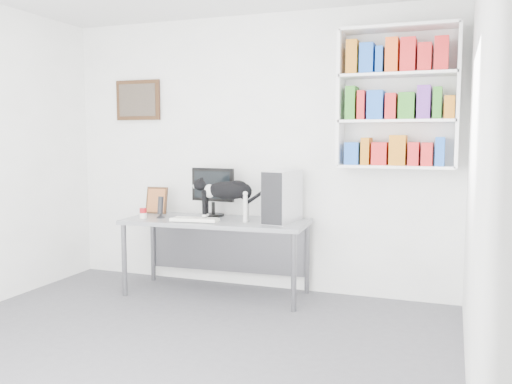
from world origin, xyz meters
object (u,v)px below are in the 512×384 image
pc_tower (282,196)px  cat (227,200)px  soup_can (143,213)px  speaker (161,207)px  leaning_print (157,200)px  keyboard (195,220)px  bookshelf (397,98)px  monitor (213,192)px  desk (216,257)px

pc_tower → cat: (-0.49, -0.14, -0.04)m
cat → soup_can: bearing=177.3°
speaker → leaning_print: size_ratio=0.77×
keyboard → bookshelf: bearing=7.2°
leaning_print → soup_can: 0.34m
keyboard → speaker: size_ratio=2.02×
monitor → soup_can: (-0.57, -0.37, -0.19)m
speaker → soup_can: 0.18m
bookshelf → pc_tower: (-0.99, -0.18, -0.88)m
cat → bookshelf: bearing=2.2°
keyboard → speaker: speaker is taller
speaker → cat: size_ratio=0.34×
desk → leaning_print: size_ratio=6.19×
soup_can → monitor: bearing=32.7°
monitor → keyboard: (-0.01, -0.38, -0.23)m
desk → speaker: speaker is taller
pc_tower → speaker: bearing=-165.1°
speaker → leaning_print: bearing=128.7°
soup_can → cat: (0.84, 0.11, 0.15)m
bookshelf → monitor: 1.96m
desk → keyboard: (-0.14, -0.18, 0.38)m
leaning_print → cat: cat is taller
monitor → cat: (0.26, -0.26, -0.05)m
bookshelf → cat: bearing=-167.6°
monitor → keyboard: monitor is taller
monitor → desk: bearing=-54.2°
leaning_print → speaker: bearing=-55.9°
keyboard → pc_tower: bearing=11.9°
leaning_print → soup_can: size_ratio=2.85×
bookshelf → cat: (-1.48, -0.33, -0.93)m
keyboard → monitor: bearing=80.7°
speaker → soup_can: size_ratio=2.20×
leaning_print → pc_tower: bearing=-5.9°
leaning_print → soup_can: leaning_print is taller
pc_tower → cat: 0.52m
monitor → soup_can: 0.71m
cat → pc_tower: bearing=6.1°
pc_tower → leaning_print: (-1.37, 0.07, -0.10)m
keyboard → soup_can: (-0.56, 0.01, 0.03)m
monitor → pc_tower: size_ratio=1.02×
pc_tower → leaning_print: pc_tower is taller
bookshelf → monitor: bearing=-177.8°
monitor → keyboard: size_ratio=1.11×
bookshelf → speaker: (-2.17, -0.36, -1.01)m
bookshelf → leaning_print: (-2.36, -0.11, -0.98)m
leaning_print → monitor: bearing=1.4°
pc_tower → speaker: 1.20m
pc_tower → leaning_print: size_ratio=1.69×
desk → keyboard: bearing=-131.3°
cat → leaning_print: bearing=156.1°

